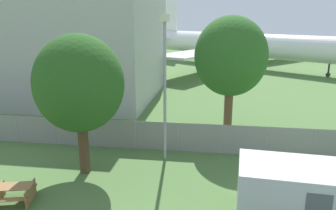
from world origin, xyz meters
The scene contains 8 objects.
hangar_building centered at (-18.39, 24.08, 5.33)m, with size 29.11×15.54×12.24m.
perimeter_fence centered at (0.00, 10.71, 0.88)m, with size 56.07×0.07×1.76m.
airplane centered at (7.11, 45.99, 3.50)m, with size 38.24×32.43×10.79m.
portable_cabin centered at (5.17, 4.47, 1.15)m, with size 4.33×2.89×2.30m.
picnic_bench_near_cabin centered at (-6.24, 4.18, 0.47)m, with size 1.82×1.73×0.76m.
tree_near_hangar centered at (3.04, 14.24, 5.23)m, with size 4.70×4.70×7.85m.
tree_left_of_cabin centered at (-4.35, 7.33, 4.60)m, with size 4.31×4.31×6.99m.
light_mast centered at (-0.55, 9.52, 4.78)m, with size 0.44×0.44×7.83m.
Camera 1 is at (2.03, -7.28, 7.64)m, focal length 35.00 mm.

